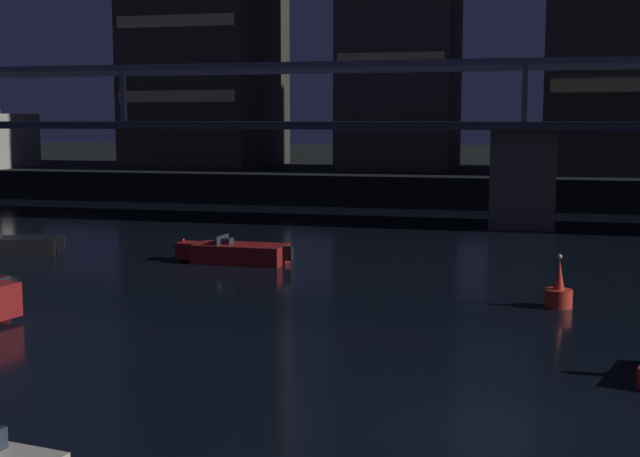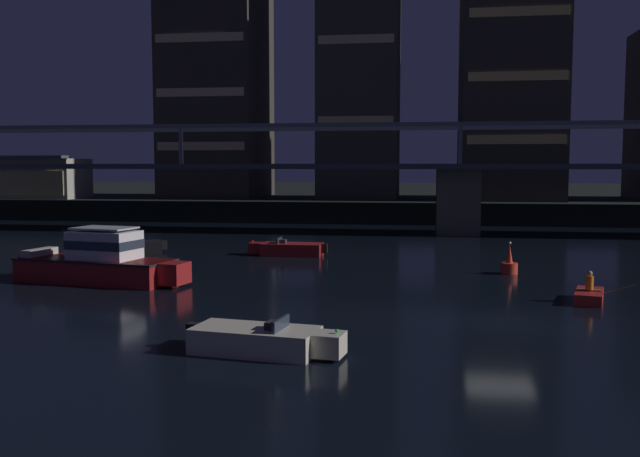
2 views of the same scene
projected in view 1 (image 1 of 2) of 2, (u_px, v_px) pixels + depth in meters
The scene contains 6 objects.
ground_plane at pixel (476, 429), 17.30m from camera, with size 400.00×400.00×0.00m, color black.
far_riverbank at pixel (534, 166), 96.57m from camera, with size 240.00×80.00×2.20m, color black.
river_bridge at pixel (524, 147), 50.00m from camera, with size 100.42×6.40×9.38m.
speedboat_near_center at pixel (236, 253), 37.52m from camera, with size 5.21×1.90×1.16m.
speedboat_mid_left at pixel (6, 246), 39.60m from camera, with size 5.00×3.28×1.16m.
channel_buoy at pixel (559, 293), 28.49m from camera, with size 0.90×0.90×1.76m.
Camera 1 is at (1.15, -16.93, 6.06)m, focal length 49.13 mm.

